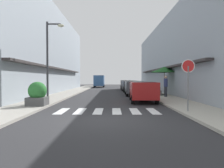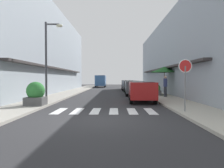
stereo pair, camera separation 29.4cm
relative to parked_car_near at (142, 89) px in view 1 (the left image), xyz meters
The scene contains 17 objects.
ground_plane 8.42m from the parked_car_near, 107.21° to the left, with size 81.35×81.35×0.00m, color #2B2B2D.
sidewalk_left 10.81m from the parked_car_near, 132.11° to the left, with size 2.45×51.77×0.12m, color #9E998E.
sidewalk_right 8.35m from the parked_car_near, 74.12° to the left, with size 2.45×51.77×0.12m, color #ADA899.
building_row_left 14.63m from the parked_car_near, 141.07° to the left, with size 5.50×35.28×9.83m.
building_row_right 11.17m from the parked_car_near, 55.87° to the left, with size 5.50×35.28×8.39m.
crosswalk 5.18m from the parked_car_near, 119.06° to the right, with size 5.20×2.20×0.01m.
parked_car_near is the anchor object (origin of this frame).
parked_car_mid 6.20m from the parked_car_near, 90.00° to the left, with size 1.87×4.26×1.47m.
parked_car_far 12.49m from the parked_car_near, 90.00° to the left, with size 1.93×4.35×1.47m.
parked_car_distant 18.28m from the parked_car_near, 90.00° to the left, with size 1.92×4.52×1.47m.
delivery_van 28.45m from the parked_car_near, 99.72° to the left, with size 2.02×5.40×2.37m.
round_street_sign 5.57m from the parked_car_near, 74.93° to the right, with size 0.65×0.07×2.50m.
street_lamp 6.92m from the parked_car_near, 168.55° to the right, with size 1.19×0.28×5.34m.
cafe_umbrella 6.17m from the parked_car_near, 61.70° to the left, with size 2.67×2.67×2.74m.
planter_corner 7.27m from the parked_car_near, 156.00° to the right, with size 1.09×1.09×1.40m.
planter_midblock 5.43m from the parked_car_near, 67.72° to the left, with size 0.76×0.76×1.03m.
pedestrian_walking_near 3.98m from the parked_car_near, 52.27° to the left, with size 0.34×0.34×1.82m.
Camera 1 is at (0.24, -8.89, 1.69)m, focal length 34.77 mm.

